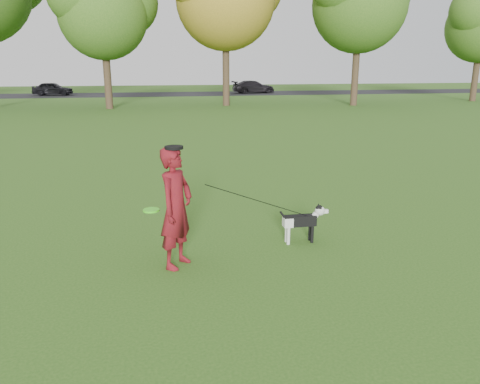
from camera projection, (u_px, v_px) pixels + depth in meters
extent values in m
plane|color=#285116|center=(234.00, 249.00, 7.59)|extent=(120.00, 120.00, 0.00)
cube|color=black|center=(164.00, 94.00, 45.50)|extent=(120.00, 7.00, 0.02)
imported|color=#5A0C1B|center=(176.00, 208.00, 6.74)|extent=(0.72, 0.78, 1.79)
cube|color=black|center=(300.00, 221.00, 7.77)|extent=(0.54, 0.17, 0.18)
cube|color=silver|center=(288.00, 222.00, 7.74)|extent=(0.15, 0.17, 0.16)
cylinder|color=silver|center=(288.00, 236.00, 7.74)|extent=(0.06, 0.06, 0.29)
cylinder|color=silver|center=(287.00, 233.00, 7.85)|extent=(0.06, 0.06, 0.29)
cylinder|color=black|center=(312.00, 234.00, 7.81)|extent=(0.06, 0.06, 0.29)
cylinder|color=black|center=(310.00, 232.00, 7.92)|extent=(0.06, 0.06, 0.29)
cylinder|color=silver|center=(314.00, 217.00, 7.80)|extent=(0.18, 0.11, 0.19)
sphere|color=silver|center=(320.00, 211.00, 7.79)|extent=(0.17, 0.17, 0.17)
sphere|color=black|center=(319.00, 209.00, 7.78)|extent=(0.13, 0.13, 0.13)
cube|color=silver|center=(325.00, 211.00, 7.81)|extent=(0.11, 0.06, 0.06)
sphere|color=black|center=(328.00, 211.00, 7.82)|extent=(0.04, 0.04, 0.04)
cone|color=black|center=(320.00, 207.00, 7.72)|extent=(0.06, 0.06, 0.07)
cone|color=black|center=(319.00, 205.00, 7.81)|extent=(0.06, 0.06, 0.07)
cylinder|color=black|center=(285.00, 218.00, 7.71)|extent=(0.19, 0.04, 0.25)
cylinder|color=black|center=(311.00, 217.00, 7.79)|extent=(0.12, 0.12, 0.02)
imported|color=black|center=(53.00, 89.00, 43.54)|extent=(3.73, 1.88, 1.22)
imported|color=black|center=(254.00, 87.00, 46.89)|extent=(4.40, 2.13, 1.23)
cylinder|color=#44E31C|center=(151.00, 210.00, 6.60)|extent=(0.23, 0.23, 0.02)
cylinder|color=black|center=(174.00, 148.00, 6.51)|extent=(0.26, 0.26, 0.04)
cylinder|color=#38281C|center=(107.00, 76.00, 30.50)|extent=(0.48, 0.48, 4.20)
sphere|color=#426B1E|center=(102.00, 5.00, 29.35)|extent=(5.60, 5.60, 5.60)
cylinder|color=#38281C|center=(226.00, 69.00, 32.74)|extent=(0.48, 0.48, 5.04)
cylinder|color=#38281C|center=(355.00, 71.00, 32.93)|extent=(0.48, 0.48, 4.83)
cylinder|color=#38281C|center=(475.00, 75.00, 36.86)|extent=(0.48, 0.48, 3.99)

